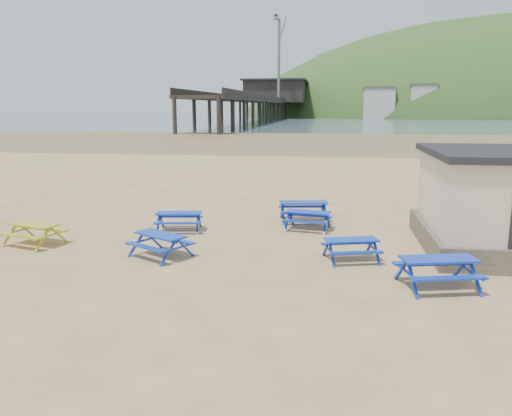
# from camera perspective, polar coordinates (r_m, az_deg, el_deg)

# --- Properties ---
(ground) EXTENTS (400.00, 400.00, 0.00)m
(ground) POSITION_cam_1_polar(r_m,az_deg,el_deg) (16.26, -5.35, -4.36)
(ground) COLOR tan
(ground) RESTS_ON ground
(wet_sand) EXTENTS (400.00, 400.00, 0.00)m
(wet_sand) POSITION_cam_1_polar(r_m,az_deg,el_deg) (70.42, 5.45, 7.84)
(wet_sand) COLOR olive
(wet_sand) RESTS_ON ground
(sea) EXTENTS (400.00, 400.00, 0.00)m
(sea) POSITION_cam_1_polar(r_m,az_deg,el_deg) (185.27, 7.45, 10.04)
(sea) COLOR #435460
(sea) RESTS_ON ground
(picnic_table_blue_a) EXTENTS (1.81, 1.55, 0.68)m
(picnic_table_blue_a) POSITION_cam_1_polar(r_m,az_deg,el_deg) (18.32, -8.77, -1.54)
(picnic_table_blue_a) COLOR #0033A2
(picnic_table_blue_a) RESTS_ON ground
(picnic_table_blue_b) EXTENTS (2.09, 1.79, 0.78)m
(picnic_table_blue_b) POSITION_cam_1_polar(r_m,az_deg,el_deg) (19.66, 5.42, -0.41)
(picnic_table_blue_b) COLOR #0033A2
(picnic_table_blue_b) RESTS_ON ground
(picnic_table_blue_c) EXTENTS (1.80, 1.54, 0.68)m
(picnic_table_blue_c) POSITION_cam_1_polar(r_m,az_deg,el_deg) (18.39, 5.95, -1.42)
(picnic_table_blue_c) COLOR #0033A2
(picnic_table_blue_c) RESTS_ON ground
(picnic_table_blue_d) EXTENTS (2.12, 2.00, 0.70)m
(picnic_table_blue_d) POSITION_cam_1_polar(r_m,az_deg,el_deg) (15.28, -10.86, -4.20)
(picnic_table_blue_d) COLOR #0033A2
(picnic_table_blue_d) RESTS_ON ground
(picnic_table_blue_e) EXTENTS (1.82, 1.61, 0.65)m
(picnic_table_blue_e) POSITION_cam_1_polar(r_m,az_deg,el_deg) (14.91, 10.82, -4.70)
(picnic_table_blue_e) COLOR #0033A2
(picnic_table_blue_e) RESTS_ON ground
(picnic_table_blue_f) EXTENTS (2.12, 1.86, 0.76)m
(picnic_table_blue_f) POSITION_cam_1_polar(r_m,az_deg,el_deg) (13.28, 20.05, -6.97)
(picnic_table_blue_f) COLOR #0033A2
(picnic_table_blue_f) RESTS_ON ground
(picnic_table_yellow) EXTENTS (1.99, 1.76, 0.70)m
(picnic_table_yellow) POSITION_cam_1_polar(r_m,az_deg,el_deg) (17.82, -24.01, -2.75)
(picnic_table_yellow) COLOR #B2B010
(picnic_table_yellow) RESTS_ON ground
(pier) EXTENTS (24.00, 220.00, 39.29)m
(pier) POSITION_cam_1_polar(r_m,az_deg,el_deg) (194.64, 2.13, 11.80)
(pier) COLOR black
(pier) RESTS_ON ground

